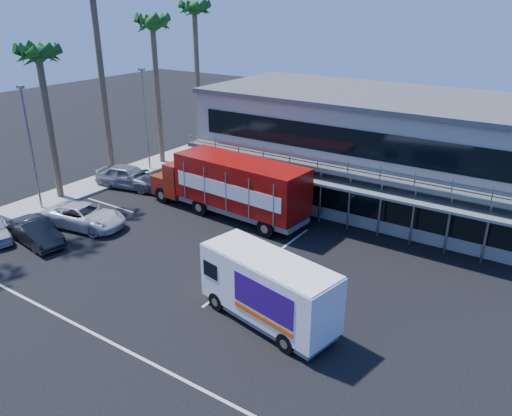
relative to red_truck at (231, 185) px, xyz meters
The scene contains 15 objects.
ground 8.07m from the red_truck, 66.67° to the right, with size 120.00×120.00×0.00m, color black.
building 10.00m from the red_truck, 52.00° to the left, with size 22.40×12.00×7.30m.
curb_strip 12.14m from the red_truck, behind, with size 3.00×32.00×0.16m, color #A5A399.
palm_c 14.39m from the red_truck, 160.64° to the right, with size 2.80×2.80×10.75m.
palm_d 16.18m from the red_truck, behind, with size 2.80×2.80×14.75m.
palm_e 15.51m from the red_truck, 153.27° to the left, with size 2.80×2.80×12.25m.
palm_f 18.99m from the red_truck, 136.63° to the left, with size 2.80×2.80×13.25m.
light_pole_near 12.93m from the red_truck, 151.04° to the right, with size 0.50×0.25×8.09m.
light_pole_far 12.00m from the red_truck, 160.90° to the left, with size 0.50×0.25×8.09m.
red_truck is the anchor object (origin of this frame).
white_van 11.70m from the red_truck, 45.91° to the right, with size 6.58×3.35×3.07m.
parked_car_b 11.72m from the red_truck, 126.38° to the right, with size 1.50×4.29×1.41m, color black.
parked_car_c 9.14m from the red_truck, 135.29° to the right, with size 2.38×5.16×1.44m, color silver.
parked_car_d 6.59m from the red_truck, behind, with size 1.85×4.55×1.32m, color #333B44.
parked_car_e 9.50m from the red_truck, behind, with size 2.03×5.04×1.72m, color gray.
Camera 1 is at (14.62, -16.48, 12.79)m, focal length 35.00 mm.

